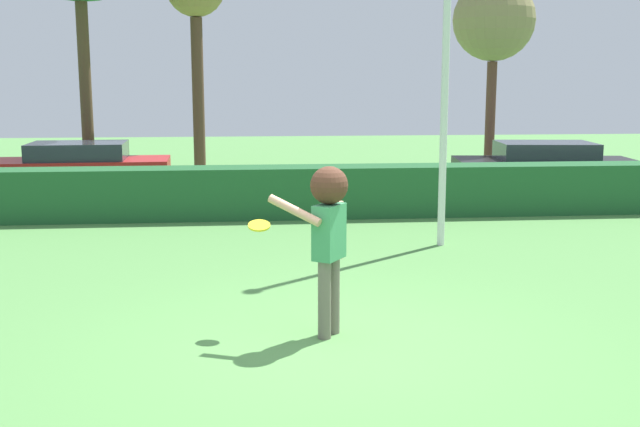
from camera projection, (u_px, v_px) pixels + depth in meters
name	position (u px, v px, depth m)	size (l,w,h in m)	color
ground_plane	(339.00, 344.00, 7.86)	(60.00, 60.00, 0.00)	#558F48
person	(328.00, 224.00, 7.93)	(0.84, 0.49, 1.82)	#6D6359
frisbee	(259.00, 226.00, 8.19)	(0.24, 0.24, 0.10)	yellow
lamppost	(447.00, 22.00, 11.99)	(0.24, 0.24, 6.55)	silver
hedge_row	(294.00, 192.00, 15.15)	(21.29, 0.90, 1.01)	#21582D
parked_car_red	(79.00, 166.00, 18.03)	(4.28, 1.98, 1.25)	#B21E1E
parked_car_black	(545.00, 166.00, 18.12)	(4.37, 2.19, 1.25)	black
willow_tree	(494.00, 22.00, 19.60)	(2.11, 2.11, 5.30)	brown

